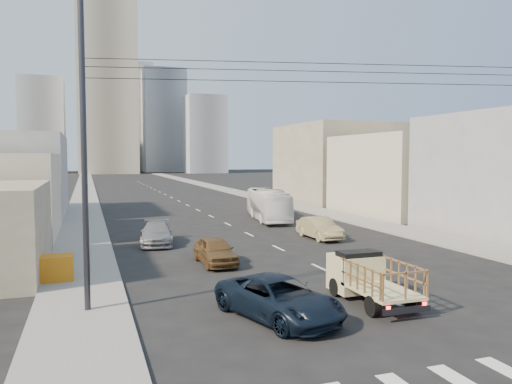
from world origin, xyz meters
TOP-DOWN VIEW (x-y plane):
  - ground at (0.00, 0.00)m, footprint 420.00×420.00m
  - sidewalk_left at (-11.75, 70.00)m, footprint 3.50×180.00m
  - sidewalk_right at (11.75, 70.00)m, footprint 3.50×180.00m
  - lane_dashes at (0.00, 53.00)m, footprint 0.15×104.00m
  - flatbed_pickup at (-0.90, 1.80)m, footprint 1.95×4.41m
  - navy_pickup at (-5.04, 1.06)m, footprint 3.96×5.82m
  - city_bus at (4.26, 27.50)m, footprint 3.95×10.41m
  - sedan_brown at (-4.96, 10.64)m, footprint 1.79×4.31m
  - sedan_tan at (4.07, 16.44)m, footprint 1.71×4.62m
  - sedan_grey at (-7.12, 17.85)m, footprint 2.69×5.22m
  - streetlamp_left at (-11.39, 4.00)m, footprint 2.36×0.25m
  - overhead_wires at (0.00, 1.50)m, footprint 23.01×5.02m
  - crate_stack at (-13.00, 9.18)m, footprint 1.80×1.20m
  - bldg_right_mid at (19.50, 28.00)m, footprint 11.00×14.00m
  - bldg_right_far at (20.00, 44.00)m, footprint 12.00×16.00m
  - high_rise_tower at (-4.00, 170.00)m, footprint 20.00×20.00m
  - midrise_ne at (18.00, 185.00)m, footprint 16.00×16.00m
  - midrise_nw at (-26.00, 180.00)m, footprint 15.00×15.00m
  - midrise_back at (6.00, 200.00)m, footprint 18.00×18.00m
  - midrise_east at (30.00, 165.00)m, footprint 14.00×14.00m

SIDE VIEW (x-z plane):
  - ground at x=0.00m, z-range 0.00..0.00m
  - lane_dashes at x=0.00m, z-range 0.00..0.01m
  - sidewalk_left at x=-11.75m, z-range 0.00..0.12m
  - sidewalk_right at x=11.75m, z-range 0.00..0.12m
  - crate_stack at x=-13.00m, z-range 0.12..1.26m
  - sedan_grey at x=-7.12m, z-range 0.00..1.45m
  - sedan_brown at x=-4.96m, z-range 0.00..1.46m
  - navy_pickup at x=-5.04m, z-range 0.00..1.48m
  - sedan_tan at x=4.07m, z-range 0.00..1.51m
  - flatbed_pickup at x=-0.90m, z-range 0.14..2.04m
  - city_bus at x=4.26m, z-range 0.00..2.83m
  - bldg_right_mid at x=19.50m, z-range 0.00..8.00m
  - bldg_right_far at x=20.00m, z-range 0.00..10.00m
  - streetlamp_left at x=-11.39m, z-range 0.44..12.44m
  - overhead_wires at x=0.00m, z-range 8.60..9.33m
  - midrise_east at x=30.00m, z-range 0.00..28.00m
  - midrise_nw at x=-26.00m, z-range 0.00..34.00m
  - midrise_ne at x=18.00m, z-range 0.00..40.00m
  - midrise_back at x=6.00m, z-range 0.00..44.00m
  - high_rise_tower at x=-4.00m, z-range 0.00..60.00m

